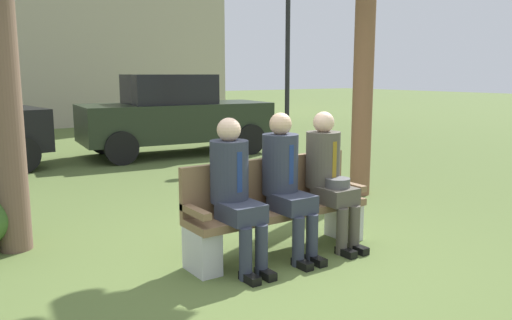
% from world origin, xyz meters
% --- Properties ---
extents(ground_plane, '(80.00, 80.00, 0.00)m').
position_xyz_m(ground_plane, '(0.00, 0.00, 0.00)').
color(ground_plane, '#536732').
extents(park_bench, '(1.88, 0.44, 0.90)m').
position_xyz_m(park_bench, '(0.22, 0.23, 0.42)').
color(park_bench, brown).
rests_on(park_bench, ground).
extents(seated_man_left, '(0.34, 0.72, 1.33)m').
position_xyz_m(seated_man_left, '(-0.33, 0.11, 0.74)').
color(seated_man_left, '#2D3342').
rests_on(seated_man_left, ground).
extents(seated_man_middle, '(0.34, 0.72, 1.35)m').
position_xyz_m(seated_man_middle, '(0.23, 0.11, 0.75)').
color(seated_man_middle, '#2D3342').
rests_on(seated_man_middle, ground).
extents(seated_man_right, '(0.34, 0.72, 1.33)m').
position_xyz_m(seated_man_right, '(0.77, 0.10, 0.74)').
color(seated_man_right, '#4C473D').
rests_on(seated_man_right, ground).
extents(parked_car_far, '(4.04, 2.04, 1.68)m').
position_xyz_m(parked_car_far, '(2.06, 6.29, 0.84)').
color(parked_car_far, '#232D1E').
rests_on(parked_car_far, ground).
extents(street_lamp, '(0.24, 0.24, 3.74)m').
position_xyz_m(street_lamp, '(4.21, 5.21, 2.28)').
color(street_lamp, black).
rests_on(street_lamp, ground).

